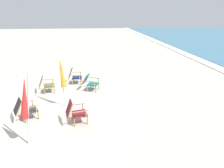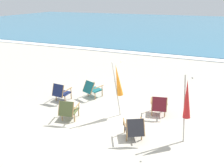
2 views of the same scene
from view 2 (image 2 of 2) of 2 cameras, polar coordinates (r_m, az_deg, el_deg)
name	(u,v)px [view 2 (image 2 of 2)]	position (r m, az deg, el deg)	size (l,w,h in m)	color
ground_plane	(106,123)	(7.82, -1.63, -10.14)	(80.00, 80.00, 0.00)	#B7AF9E
sea	(183,25)	(37.13, 18.13, 14.40)	(80.00, 40.00, 0.10)	teal
surf_band	(160,55)	(17.22, 12.36, 7.47)	(80.00, 1.10, 0.06)	white
beach_chair_front_left	(134,128)	(6.81, 5.81, -11.30)	(0.85, 0.93, 0.79)	#28282D
beach_chair_back_right	(159,105)	(8.24, 12.14, -5.46)	(0.71, 0.79, 0.81)	maroon
beach_chair_front_right	(61,92)	(9.40, -13.19, -2.01)	(0.63, 0.72, 0.82)	#19234C
beach_chair_mid_center	(68,110)	(7.91, -11.35, -6.60)	(0.69, 0.79, 0.81)	#515B33
beach_chair_back_left	(92,89)	(9.54, -5.22, -1.21)	(0.81, 0.91, 0.79)	#196066
umbrella_furled_orange	(118,81)	(7.71, 1.55, 0.84)	(0.45, 0.39, 2.11)	#B7B2A8
umbrella_furled_red	(187,99)	(6.67, 18.96, -3.85)	(0.42, 0.43, 2.11)	#B7B2A8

